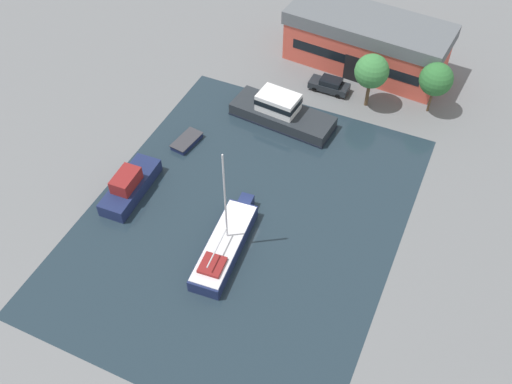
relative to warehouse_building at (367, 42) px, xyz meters
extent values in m
plane|color=slate|center=(-2.82, -27.98, -3.20)|extent=(440.00, 440.00, 0.00)
cube|color=#1E2D38|center=(-2.82, -27.98, -3.20)|extent=(28.06, 35.75, 0.01)
cube|color=#C64C3D|center=(0.00, 0.00, -0.83)|extent=(18.99, 8.81, 4.74)
cube|color=#565B60|center=(0.00, 0.00, 2.33)|extent=(19.56, 9.08, 1.59)
cube|color=black|center=(-0.32, -3.62, -1.54)|extent=(2.21, 0.25, 3.32)
cube|color=black|center=(-0.31, -3.62, -0.59)|extent=(15.61, 1.40, 1.18)
cylinder|color=brown|center=(2.58, -7.23, -1.60)|extent=(0.39, 0.39, 3.20)
sphere|color=#387A3D|center=(2.58, -7.23, 1.39)|extent=(3.72, 3.72, 3.72)
cylinder|color=brown|center=(9.16, -5.37, -1.72)|extent=(0.26, 0.26, 2.96)
sphere|color=#2D6B33|center=(9.16, -5.37, 1.11)|extent=(3.60, 3.60, 3.60)
cube|color=#1E2328|center=(-2.11, -6.53, -2.53)|extent=(4.61, 1.96, 0.78)
cube|color=black|center=(-1.93, -6.54, -1.84)|extent=(2.41, 1.70, 0.59)
cube|color=black|center=(-3.13, -6.52, -1.87)|extent=(0.06, 1.52, 0.47)
cylinder|color=black|center=(-3.55, -7.36, -2.90)|extent=(0.60, 0.21, 0.60)
cylinder|color=black|center=(-3.52, -5.67, -2.90)|extent=(0.60, 0.21, 0.60)
cylinder|color=black|center=(-0.70, -7.40, -2.90)|extent=(0.60, 0.21, 0.60)
cylinder|color=black|center=(-0.68, -5.70, -2.90)|extent=(0.60, 0.21, 0.60)
cube|color=#19234C|center=(-2.78, -32.09, -2.55)|extent=(3.61, 10.01, 1.29)
cube|color=#19234C|center=(-3.24, -26.61, -2.55)|extent=(1.35, 1.30, 1.29)
cube|color=silver|center=(-2.78, -32.09, -1.86)|extent=(3.46, 9.61, 0.08)
cylinder|color=silver|center=(-2.84, -31.36, 3.15)|extent=(0.16, 0.16, 9.94)
cylinder|color=silver|center=(-2.66, -33.56, -0.72)|extent=(0.49, 4.41, 0.12)
cube|color=maroon|center=(-2.55, -34.78, -1.67)|extent=(2.13, 2.32, 0.30)
cube|color=#23282D|center=(-4.95, -13.68, -2.49)|extent=(11.62, 4.94, 1.41)
cube|color=black|center=(-4.95, -13.68, -3.05)|extent=(11.74, 5.02, 0.18)
cube|color=white|center=(-5.51, -13.63, -0.84)|extent=(4.54, 3.20, 1.89)
cube|color=black|center=(-5.51, -13.63, -0.65)|extent=(4.63, 3.29, 0.60)
cube|color=#19234C|center=(-12.71, -21.19, -2.94)|extent=(2.15, 3.65, 0.52)
cube|color=#333338|center=(-12.71, -21.19, -2.64)|extent=(2.27, 3.80, 0.08)
cube|color=#19234C|center=(-14.22, -29.48, -2.50)|extent=(2.98, 7.73, 1.39)
cube|color=maroon|center=(-14.20, -29.93, -1.11)|extent=(1.99, 3.13, 1.39)
camera|label=1|loc=(12.21, -58.27, 38.06)|focal=40.00mm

